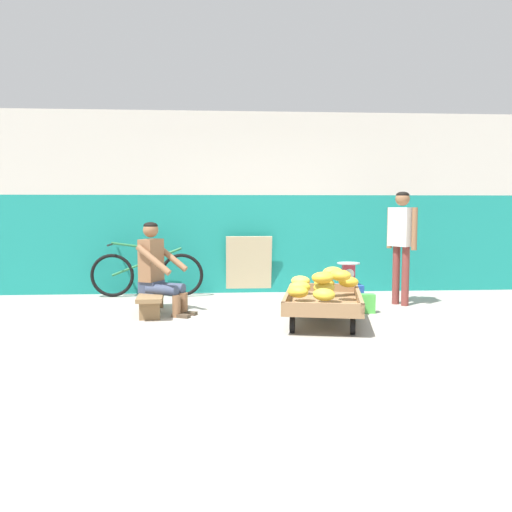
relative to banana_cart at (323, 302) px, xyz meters
name	(u,v)px	position (x,y,z in m)	size (l,w,h in m)	color
ground_plane	(276,336)	(-0.60, -0.55, -0.24)	(80.00, 80.00, 0.00)	#A39E93
back_wall	(256,203)	(-0.60, 2.42, 1.14)	(16.00, 0.30, 2.77)	#19847A
banana_cart	(323,302)	(0.00, 0.00, 0.00)	(1.11, 1.58, 0.36)	#8E6B47
banana_pile	(322,283)	(-0.02, 0.00, 0.22)	(1.01, 1.32, 0.26)	gold
low_bench	(152,298)	(-2.02, 0.72, -0.04)	(0.36, 1.11, 0.27)	olive
vendor_seated	(157,269)	(-1.94, 0.68, 0.33)	(0.74, 0.63, 1.14)	brown
plastic_crate	(348,296)	(0.53, 0.98, -0.09)	(0.36, 0.28, 0.30)	#234CA8
weighing_scale	(348,273)	(0.53, 0.98, 0.21)	(0.30, 0.30, 0.29)	#28282D
bicycle_near_left	(147,273)	(-2.25, 2.00, 0.11)	(1.66, 0.48, 0.86)	black
sign_board	(249,265)	(-0.72, 2.21, 0.20)	(0.70, 0.20, 0.89)	#C6B289
customer_adult	(402,235)	(1.28, 1.08, 0.71)	(0.34, 0.43, 1.53)	brown
shopping_bag	(367,303)	(0.67, 0.56, -0.12)	(0.18, 0.12, 0.24)	green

